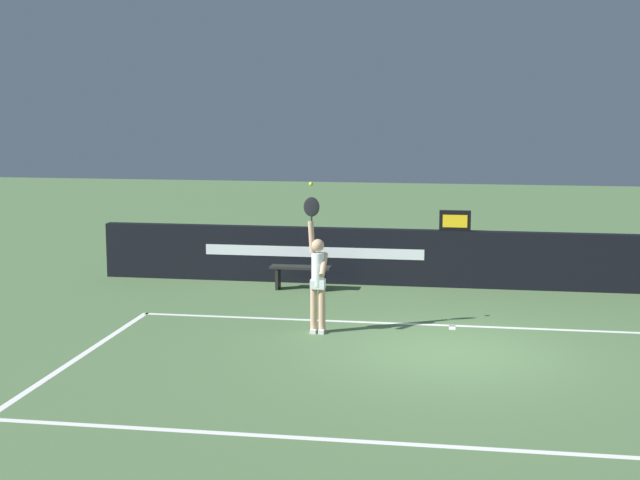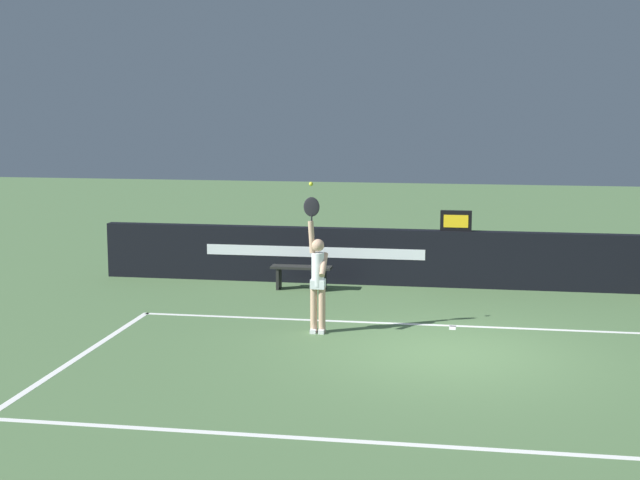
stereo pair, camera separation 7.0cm
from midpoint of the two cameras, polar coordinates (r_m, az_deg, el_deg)
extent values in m
plane|color=#507145|center=(15.24, 7.91, -6.85)|extent=(60.00, 60.00, 0.00)
cube|color=white|center=(16.95, 8.07, -5.25)|extent=(11.65, 0.12, 0.00)
cube|color=white|center=(11.27, 7.36, -12.52)|extent=(11.65, 0.12, 0.00)
cube|color=white|center=(15.35, -14.67, -6.94)|extent=(0.12, 6.05, 0.00)
cube|color=white|center=(16.80, 8.05, -5.38)|extent=(0.12, 0.30, 0.00)
cube|color=black|center=(20.27, 8.33, -1.16)|extent=(15.94, 0.27, 1.24)
cube|color=silver|center=(20.41, -0.53, -0.75)|extent=(4.90, 0.01, 0.23)
cube|color=black|center=(20.15, 8.24, 1.19)|extent=(0.67, 0.16, 0.44)
cube|color=yellow|center=(20.06, 8.24, 1.16)|extent=(0.53, 0.01, 0.27)
cylinder|color=tan|center=(16.20, 0.00, -4.31)|extent=(0.12, 0.12, 0.83)
cylinder|color=tan|center=(16.23, -0.51, -4.29)|extent=(0.12, 0.12, 0.83)
cube|color=white|center=(16.27, -0.01, -5.63)|extent=(0.10, 0.24, 0.07)
cube|color=white|center=(16.30, -0.52, -5.61)|extent=(0.10, 0.24, 0.07)
cylinder|color=white|center=(16.07, -0.26, -1.84)|extent=(0.22, 0.22, 0.59)
cube|color=white|center=(16.12, -0.26, -2.72)|extent=(0.25, 0.21, 0.16)
sphere|color=tan|center=(16.00, -0.26, -0.33)|extent=(0.22, 0.22, 0.22)
cylinder|color=tan|center=(15.99, -0.65, 0.19)|extent=(0.13, 0.10, 0.56)
cylinder|color=tan|center=(15.97, 0.10, -1.53)|extent=(0.10, 0.45, 0.38)
ellipsoid|color=black|center=(15.92, -0.65, 2.06)|extent=(0.28, 0.03, 0.34)
cylinder|color=black|center=(15.94, -0.65, 1.38)|extent=(0.03, 0.03, 0.18)
sphere|color=#CEDA2D|center=(15.92, -0.69, 3.48)|extent=(0.07, 0.07, 0.07)
cube|color=black|center=(19.79, -1.31, -1.70)|extent=(1.31, 0.37, 0.05)
cube|color=black|center=(19.94, -2.71, -2.34)|extent=(0.06, 0.32, 0.49)
cube|color=black|center=(19.75, 0.10, -2.44)|extent=(0.06, 0.32, 0.49)
camera|label=1|loc=(0.03, -90.13, -0.02)|focal=51.82mm
camera|label=2|loc=(0.03, 89.87, 0.02)|focal=51.82mm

